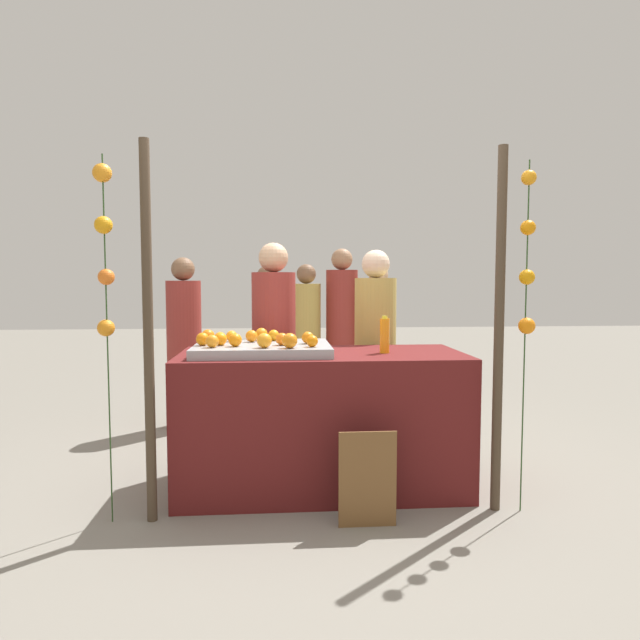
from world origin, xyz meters
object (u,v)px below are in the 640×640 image
object	(u,v)px
orange_1	(203,339)
vendor_left	(274,359)
stall_counter	(322,420)
juice_bottle	(385,335)
orange_0	(312,341)
vendor_right	(375,360)
chalkboard_sign	(367,480)

from	to	relation	value
orange_1	vendor_left	world-z (taller)	vendor_left
stall_counter	juice_bottle	distance (m)	0.69
orange_0	orange_1	distance (m)	0.69
juice_bottle	vendor_right	bearing A→B (deg)	84.90
juice_bottle	chalkboard_sign	bearing A→B (deg)	-109.74
vendor_right	vendor_left	bearing A→B (deg)	-177.75
orange_0	vendor_left	world-z (taller)	vendor_left
stall_counter	orange_1	bearing A→B (deg)	-175.20
chalkboard_sign	vendor_left	size ratio (longest dim) A/B	0.33
orange_0	vendor_right	size ratio (longest dim) A/B	0.05
orange_1	juice_bottle	xyz separation A→B (m)	(1.15, 0.02, 0.01)
orange_1	chalkboard_sign	xyz separation A→B (m)	(0.95, -0.53, -0.72)
stall_counter	orange_1	size ratio (longest dim) A/B	22.43
orange_0	orange_1	xyz separation A→B (m)	(-0.67, 0.12, 0.00)
vendor_left	vendor_right	size ratio (longest dim) A/B	1.03
chalkboard_sign	vendor_left	distance (m)	1.39
stall_counter	vendor_right	bearing A→B (deg)	53.83
chalkboard_sign	vendor_left	world-z (taller)	vendor_left
orange_0	chalkboard_sign	distance (m)	0.87
chalkboard_sign	vendor_left	xyz separation A→B (m)	(-0.51, 1.20, 0.50)
chalkboard_sign	vendor_right	distance (m)	1.34
orange_1	vendor_left	size ratio (longest dim) A/B	0.05
vendor_left	vendor_right	world-z (taller)	vendor_left
vendor_left	orange_1	bearing A→B (deg)	-123.38
orange_0	orange_1	size ratio (longest dim) A/B	0.89
juice_bottle	chalkboard_sign	distance (m)	0.94
orange_0	vendor_left	xyz separation A→B (m)	(-0.24, 0.79, -0.22)
juice_bottle	vendor_left	bearing A→B (deg)	137.76
orange_1	vendor_right	xyz separation A→B (m)	(1.21, 0.69, -0.25)
orange_1	vendor_left	xyz separation A→B (m)	(0.44, 0.66, -0.23)
vendor_left	vendor_right	bearing A→B (deg)	2.25
orange_0	vendor_left	bearing A→B (deg)	106.88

